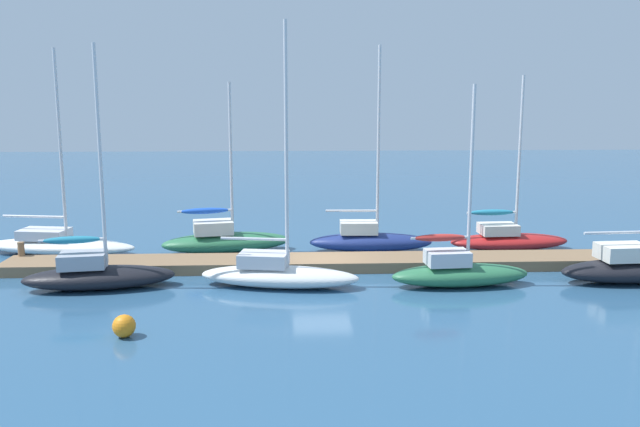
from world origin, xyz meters
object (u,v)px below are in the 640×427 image
Objects in this scene: sailboat_0 at (58,243)px; sailboat_5 at (458,271)px; sailboat_4 at (369,239)px; mooring_buoy_orange at (124,326)px; sailboat_6 at (508,238)px; sailboat_2 at (225,239)px; sailboat_1 at (97,273)px; sailboat_7 at (635,267)px; sailboat_3 at (278,272)px.

sailboat_5 is (17.23, -6.04, 0.10)m from sailboat_0.
sailboat_4 reaches higher than mooring_buoy_orange.
sailboat_6 is (21.11, -0.06, 0.05)m from sailboat_0.
sailboat_2 is at bearing 79.80° from mooring_buoy_orange.
sailboat_5 is 12.55m from mooring_buoy_orange.
sailboat_5 is at bearing -125.35° from sailboat_6.
sailboat_4 reaches higher than sailboat_1.
sailboat_5 is at bearing 23.37° from mooring_buoy_orange.
sailboat_0 is 13.25× the size of mooring_buoy_orange.
sailboat_0 is 25.01m from sailboat_7.
sailboat_6 is (13.42, -0.06, -0.07)m from sailboat_2.
mooring_buoy_orange is (-1.98, -11.01, -0.27)m from sailboat_2.
sailboat_3 is at bearing -76.56° from sailboat_2.
sailboat_3 is 7.06m from sailboat_4.
sailboat_6 is at bearing 115.88° from sailboat_7.
sailboat_1 is at bearing 176.39° from sailboat_7.
sailboat_6 is (10.83, 5.75, -0.02)m from sailboat_3.
sailboat_4 is 6.62m from sailboat_6.
sailboat_7 reaches higher than sailboat_6.
sailboat_3 is 14.13× the size of mooring_buoy_orange.
sailboat_1 reaches higher than sailboat_5.
sailboat_1 is 1.07× the size of sailboat_7.
sailboat_5 is 0.90× the size of sailboat_7.
sailboat_3 is (2.59, -5.81, -0.05)m from sailboat_2.
sailboat_1 reaches higher than mooring_buoy_orange.
sailboat_4 is (11.06, 5.62, -0.01)m from sailboat_1.
sailboat_7 is (14.06, 0.04, 0.04)m from sailboat_3.
sailboat_0 reaches higher than sailboat_1.
mooring_buoy_orange is at bearing -53.89° from sailboat_0.
sailboat_2 is 6.36m from sailboat_3.
sailboat_2 is 13.42m from sailboat_6.
sailboat_0 is at bearing 112.71° from sailboat_1.
sailboat_7 is at bearing 15.74° from mooring_buoy_orange.
mooring_buoy_orange is at bearing -121.84° from sailboat_3.
sailboat_4 reaches higher than sailboat_2.
sailboat_3 is 1.05× the size of sailboat_4.
sailboat_5 is at bearing -9.08° from sailboat_1.
sailboat_3 is 1.30× the size of sailboat_5.
sailboat_3 is at bearing -8.33° from sailboat_1.
sailboat_6 reaches higher than sailboat_2.
sailboat_2 is at bearing 143.55° from sailboat_5.
sailboat_7 is (24.33, -5.77, 0.11)m from sailboat_0.
sailboat_0 is 1.02× the size of sailboat_1.
mooring_buoy_orange is (-4.57, -5.20, -0.21)m from sailboat_3.
sailboat_3 is at bearing -20.77° from sailboat_0.
sailboat_4 is at bearing 178.35° from sailboat_6.
sailboat_0 is 0.94× the size of sailboat_3.
mooring_buoy_orange is at bearing -160.76° from sailboat_5.
sailboat_5 is 7.12m from sailboat_6.
sailboat_2 is 0.92× the size of sailboat_7.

